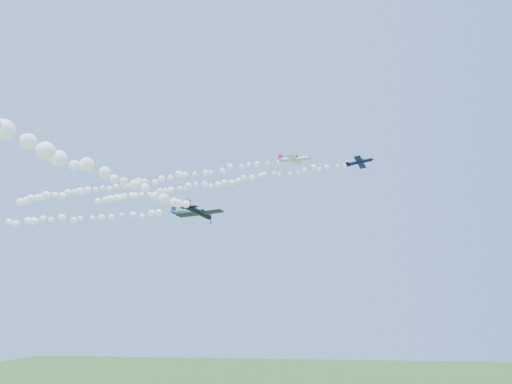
# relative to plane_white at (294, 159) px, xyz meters

# --- Properties ---
(plane_white) EXTENTS (7.68, 8.13, 2.74)m
(plane_white) POSITION_rel_plane_white_xyz_m (0.00, 0.00, 0.00)
(plane_white) COLOR white
(smoke_trail_white) EXTENTS (82.41, 23.60, 3.19)m
(smoke_trail_white) POSITION_rel_plane_white_xyz_m (-43.38, 11.33, -0.29)
(smoke_trail_white) COLOR white
(plane_navy) EXTENTS (6.38, 6.75, 1.71)m
(plane_navy) POSITION_rel_plane_white_xyz_m (14.13, -0.76, -1.68)
(plane_navy) COLOR #0C0C35
(smoke_trail_navy) EXTENTS (69.78, 21.95, 2.56)m
(smoke_trail_navy) POSITION_rel_plane_white_xyz_m (-22.55, 9.90, -1.90)
(smoke_trail_navy) COLOR white
(plane_grey) EXTENTS (7.81, 8.13, 2.77)m
(plane_grey) POSITION_rel_plane_white_xyz_m (-23.28, -2.11, -11.96)
(plane_grey) COLOR #3E4C5B
(smoke_trail_grey) EXTENTS (76.46, 4.71, 3.43)m
(smoke_trail_grey) POSITION_rel_plane_white_xyz_m (-63.84, -1.09, -12.35)
(smoke_trail_grey) COLOR white
(plane_black) EXTENTS (8.53, 8.04, 2.71)m
(plane_black) POSITION_rel_plane_white_xyz_m (-14.87, -22.16, -17.01)
(plane_black) COLOR black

